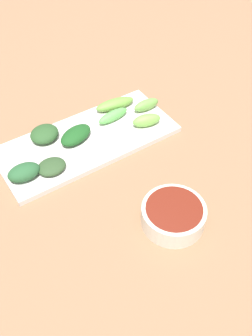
# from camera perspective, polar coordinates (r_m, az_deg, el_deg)

# --- Properties ---
(tabletop) EXTENTS (2.10, 2.10, 0.02)m
(tabletop) POSITION_cam_1_polar(r_m,az_deg,el_deg) (0.78, -0.20, -2.21)
(tabletop) COLOR #8F6749
(tabletop) RESTS_ON ground
(sauce_bowl) EXTENTS (0.11, 0.11, 0.04)m
(sauce_bowl) POSITION_cam_1_polar(r_m,az_deg,el_deg) (0.70, 6.78, -6.62)
(sauce_bowl) COLOR silver
(sauce_bowl) RESTS_ON tabletop
(serving_plate) EXTENTS (0.16, 0.37, 0.01)m
(serving_plate) POSITION_cam_1_polar(r_m,az_deg,el_deg) (0.85, -5.57, 3.93)
(serving_plate) COLOR silver
(serving_plate) RESTS_ON tabletop
(broccoli_leafy_0) EXTENTS (0.06, 0.08, 0.03)m
(broccoli_leafy_0) POSITION_cam_1_polar(r_m,az_deg,el_deg) (0.83, -7.18, 4.69)
(broccoli_leafy_0) COLOR #1C511E
(broccoli_leafy_0) RESTS_ON serving_plate
(broccoli_stalk_1) EXTENTS (0.04, 0.09, 0.02)m
(broccoli_stalk_1) POSITION_cam_1_polar(r_m,az_deg,el_deg) (0.91, -1.58, 9.10)
(broccoli_stalk_1) COLOR #6CA13F
(broccoli_stalk_1) RESTS_ON serving_plate
(broccoli_stalk_2) EXTENTS (0.04, 0.07, 0.03)m
(broccoli_stalk_2) POSITION_cam_1_polar(r_m,az_deg,el_deg) (0.86, 2.96, 6.81)
(broccoli_stalk_2) COLOR #75BA4A
(broccoli_stalk_2) RESTS_ON serving_plate
(broccoli_leafy_3) EXTENTS (0.07, 0.07, 0.03)m
(broccoli_leafy_3) POSITION_cam_1_polar(r_m,az_deg,el_deg) (0.85, -11.56, 4.78)
(broccoli_leafy_3) COLOR #2B5127
(broccoli_leafy_3) RESTS_ON serving_plate
(broccoli_stalk_4) EXTENTS (0.03, 0.06, 0.03)m
(broccoli_stalk_4) POSITION_cam_1_polar(r_m,az_deg,el_deg) (0.90, 2.91, 8.97)
(broccoli_stalk_4) COLOR #6CA448
(broccoli_stalk_4) RESTS_ON serving_plate
(broccoli_stalk_5) EXTENTS (0.03, 0.08, 0.02)m
(broccoli_stalk_5) POSITION_cam_1_polar(r_m,az_deg,el_deg) (0.88, -1.86, 7.45)
(broccoli_stalk_5) COLOR #5DB851
(broccoli_stalk_5) RESTS_ON serving_plate
(broccoli_leafy_6) EXTENTS (0.05, 0.06, 0.02)m
(broccoli_leafy_6) POSITION_cam_1_polar(r_m,az_deg,el_deg) (0.78, -10.57, 0.20)
(broccoli_leafy_6) COLOR #2F4B28
(broccoli_leafy_6) RESTS_ON serving_plate
(broccoli_leafy_7) EXTENTS (0.05, 0.07, 0.03)m
(broccoli_leafy_7) POSITION_cam_1_polar(r_m,az_deg,el_deg) (0.77, -14.36, -0.58)
(broccoli_leafy_7) COLOR #275730
(broccoli_leafy_7) RESTS_ON serving_plate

